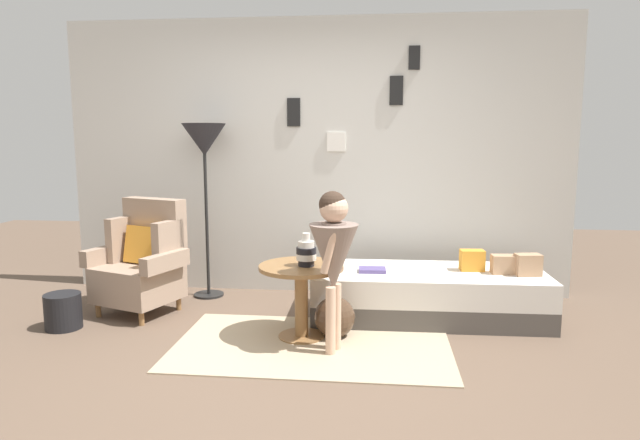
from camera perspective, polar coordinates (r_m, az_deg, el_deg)
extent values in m
plane|color=brown|center=(3.71, -4.00, -15.27)|extent=(12.00, 12.00, 0.00)
cube|color=beige|center=(5.33, -0.47, 6.40)|extent=(4.80, 0.10, 2.60)
cube|color=white|center=(5.25, 1.66, 8.05)|extent=(0.17, 0.02, 0.18)
cube|color=#BBBBB2|center=(5.25, 1.66, 8.05)|extent=(0.13, 0.01, 0.14)
cube|color=black|center=(5.30, 9.69, 16.15)|extent=(0.10, 0.02, 0.21)
cube|color=#A5A599|center=(5.29, 9.69, 16.16)|extent=(0.08, 0.01, 0.16)
cube|color=black|center=(5.31, -2.72, 11.03)|extent=(0.12, 0.02, 0.26)
cube|color=gray|center=(5.30, -2.73, 11.03)|extent=(0.10, 0.01, 0.20)
cube|color=black|center=(5.26, 7.86, 13.07)|extent=(0.12, 0.02, 0.26)
cube|color=#61615E|center=(5.25, 7.86, 13.07)|extent=(0.10, 0.01, 0.21)
cube|color=tan|center=(4.12, -0.79, -12.73)|extent=(1.98, 1.20, 0.01)
cylinder|color=olive|center=(5.07, -21.86, -8.59)|extent=(0.04, 0.04, 0.12)
cylinder|color=olive|center=(4.73, -17.90, -9.58)|extent=(0.04, 0.04, 0.12)
cylinder|color=olive|center=(5.36, -18.29, -7.47)|extent=(0.04, 0.04, 0.12)
cylinder|color=olive|center=(5.05, -14.35, -8.30)|extent=(0.04, 0.04, 0.12)
cube|color=gray|center=(4.99, -18.22, -6.15)|extent=(0.76, 0.73, 0.30)
cube|color=gray|center=(5.07, -16.64, -0.95)|extent=(0.61, 0.34, 0.55)
cube|color=gray|center=(5.17, -19.71, -1.84)|extent=(0.18, 0.32, 0.39)
cube|color=gray|center=(4.81, -15.38, -2.38)|extent=(0.18, 0.32, 0.39)
cube|color=gray|center=(5.16, -21.12, -3.31)|extent=(0.26, 0.50, 0.14)
cube|color=gray|center=(4.70, -15.63, -4.16)|extent=(0.26, 0.50, 0.14)
cube|color=orange|center=(4.99, -17.60, -2.47)|extent=(0.39, 0.28, 0.33)
cube|color=#4C4742|center=(4.78, 11.04, -8.77)|extent=(1.91, 0.83, 0.18)
cube|color=silver|center=(4.72, 11.11, -6.46)|extent=(1.91, 0.83, 0.22)
cube|color=tan|center=(4.74, 20.62, -4.34)|extent=(0.21, 0.15, 0.17)
cube|color=tan|center=(4.74, 18.53, -4.36)|extent=(0.22, 0.13, 0.15)
cube|color=orange|center=(4.77, 15.39, -4.02)|extent=(0.20, 0.13, 0.17)
cylinder|color=olive|center=(4.27, -1.91, -11.88)|extent=(0.35, 0.35, 0.02)
cylinder|color=olive|center=(4.18, -1.93, -8.48)|extent=(0.10, 0.10, 0.51)
cylinder|color=olive|center=(4.11, -1.95, -4.87)|extent=(0.63, 0.63, 0.03)
cylinder|color=black|center=(4.08, -1.42, -4.43)|extent=(0.12, 0.12, 0.05)
cylinder|color=silver|center=(4.07, -1.42, -3.79)|extent=(0.15, 0.15, 0.05)
cylinder|color=black|center=(4.06, -1.42, -3.16)|extent=(0.15, 0.15, 0.05)
cylinder|color=silver|center=(4.05, -1.43, -2.51)|extent=(0.12, 0.12, 0.05)
cylinder|color=silver|center=(4.04, -1.43, -1.77)|extent=(0.06, 0.06, 0.06)
cylinder|color=black|center=(5.43, -11.37, -7.53)|extent=(0.28, 0.28, 0.02)
cylinder|color=black|center=(5.27, -11.61, 0.58)|extent=(0.03, 0.03, 1.53)
cone|color=#232328|center=(5.23, -11.84, 8.10)|extent=(0.40, 0.40, 0.30)
cylinder|color=#D8AD8E|center=(3.87, 1.10, -10.38)|extent=(0.07, 0.07, 0.48)
cylinder|color=#D8AD8E|center=(3.96, 1.68, -9.95)|extent=(0.07, 0.07, 0.48)
cone|color=gray|center=(3.80, 1.42, -3.88)|extent=(0.34, 0.34, 0.46)
cylinder|color=gray|center=(3.77, 1.42, -1.60)|extent=(0.17, 0.17, 0.18)
cylinder|color=#D8AD8E|center=(3.67, 0.97, -3.27)|extent=(0.14, 0.09, 0.31)
cylinder|color=#D8AD8E|center=(3.89, 2.39, -2.61)|extent=(0.14, 0.09, 0.31)
sphere|color=#D8AD8E|center=(3.74, 1.43, 1.20)|extent=(0.20, 0.20, 0.20)
sphere|color=#38281E|center=(3.74, 1.30, 1.59)|extent=(0.19, 0.19, 0.19)
cube|color=#584A86|center=(4.59, 5.41, -5.14)|extent=(0.23, 0.17, 0.03)
sphere|color=#473323|center=(4.23, 1.52, -9.97)|extent=(0.31, 0.31, 0.31)
cylinder|color=#473323|center=(4.17, 1.53, -7.44)|extent=(0.09, 0.09, 0.09)
cylinder|color=black|center=(4.86, -24.93, -8.51)|extent=(0.28, 0.28, 0.28)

